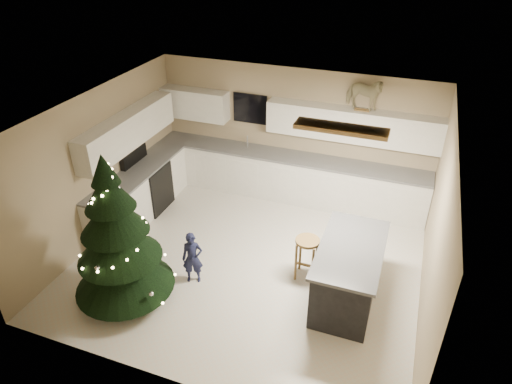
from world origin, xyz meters
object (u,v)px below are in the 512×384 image
christmas_tree (118,244)px  island (348,273)px  bar_stool (307,249)px  toddler (193,258)px  rocking_horse (364,94)px

christmas_tree → island: bearing=19.6°
bar_stool → toddler: (-1.64, -0.70, -0.10)m
island → bar_stool: 0.75m
bar_stool → rocking_horse: bearing=82.7°
island → christmas_tree: bearing=-160.4°
island → christmas_tree: (-3.12, -1.11, 0.51)m
island → rocking_horse: (-0.39, 2.63, 1.83)m
bar_stool → toddler: toddler is taller
toddler → island: bearing=-11.6°
christmas_tree → toddler: christmas_tree is taller
island → christmas_tree: 3.35m
bar_stool → christmas_tree: 2.82m
bar_stool → rocking_horse: (0.30, 2.37, 1.77)m
bar_stool → christmas_tree: size_ratio=0.30×
bar_stool → toddler: bearing=-156.9°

